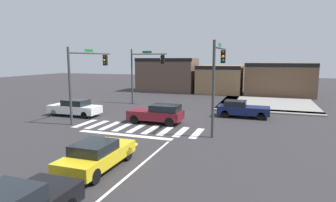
{
  "coord_description": "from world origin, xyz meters",
  "views": [
    {
      "loc": [
        8.73,
        -22.75,
        5.02
      ],
      "look_at": [
        0.96,
        -0.32,
        1.46
      ],
      "focal_mm": 30.15,
      "sensor_mm": 36.0,
      "label": 1
    }
  ],
  "objects_px": {
    "traffic_signal_northwest": "(145,67)",
    "car_yellow": "(97,155)",
    "car_navy": "(242,109)",
    "traffic_signal_southeast": "(218,70)",
    "car_maroon": "(158,113)",
    "traffic_signal_southwest": "(87,70)",
    "car_white": "(75,108)"
  },
  "relations": [
    {
      "from": "traffic_signal_northwest",
      "to": "car_maroon",
      "type": "bearing_deg",
      "value": -60.33
    },
    {
      "from": "traffic_signal_southeast",
      "to": "car_navy",
      "type": "height_order",
      "value": "traffic_signal_southeast"
    },
    {
      "from": "traffic_signal_northwest",
      "to": "car_yellow",
      "type": "bearing_deg",
      "value": -72.91
    },
    {
      "from": "traffic_signal_northwest",
      "to": "car_navy",
      "type": "height_order",
      "value": "traffic_signal_northwest"
    },
    {
      "from": "traffic_signal_southeast",
      "to": "car_yellow",
      "type": "height_order",
      "value": "traffic_signal_southeast"
    },
    {
      "from": "traffic_signal_northwest",
      "to": "traffic_signal_southwest",
      "type": "bearing_deg",
      "value": -97.99
    },
    {
      "from": "traffic_signal_southwest",
      "to": "car_navy",
      "type": "height_order",
      "value": "traffic_signal_southwest"
    },
    {
      "from": "traffic_signal_southwest",
      "to": "traffic_signal_northwest",
      "type": "bearing_deg",
      "value": -7.99
    },
    {
      "from": "car_yellow",
      "to": "car_navy",
      "type": "bearing_deg",
      "value": -20.52
    },
    {
      "from": "traffic_signal_southeast",
      "to": "car_maroon",
      "type": "height_order",
      "value": "traffic_signal_southeast"
    },
    {
      "from": "traffic_signal_southeast",
      "to": "car_white",
      "type": "bearing_deg",
      "value": 84.34
    },
    {
      "from": "car_navy",
      "to": "car_yellow",
      "type": "bearing_deg",
      "value": -110.52
    },
    {
      "from": "car_navy",
      "to": "traffic_signal_northwest",
      "type": "bearing_deg",
      "value": 160.3
    },
    {
      "from": "traffic_signal_northwest",
      "to": "car_white",
      "type": "relative_size",
      "value": 1.31
    },
    {
      "from": "traffic_signal_northwest",
      "to": "traffic_signal_southwest",
      "type": "xyz_separation_m",
      "value": [
        -1.25,
        -8.89,
        0.02
      ]
    },
    {
      "from": "traffic_signal_southwest",
      "to": "car_navy",
      "type": "bearing_deg",
      "value": -67.58
    },
    {
      "from": "traffic_signal_southwest",
      "to": "car_navy",
      "type": "relative_size",
      "value": 1.37
    },
    {
      "from": "traffic_signal_northwest",
      "to": "car_yellow",
      "type": "height_order",
      "value": "traffic_signal_northwest"
    },
    {
      "from": "traffic_signal_southwest",
      "to": "car_maroon",
      "type": "xyz_separation_m",
      "value": [
        6.07,
        0.41,
        -3.34
      ]
    },
    {
      "from": "traffic_signal_southeast",
      "to": "traffic_signal_southwest",
      "type": "distance_m",
      "value": 10.86
    },
    {
      "from": "traffic_signal_southeast",
      "to": "traffic_signal_southwest",
      "type": "bearing_deg",
      "value": 87.29
    },
    {
      "from": "car_navy",
      "to": "car_yellow",
      "type": "relative_size",
      "value": 1.02
    },
    {
      "from": "car_navy",
      "to": "car_maroon",
      "type": "relative_size",
      "value": 1.02
    },
    {
      "from": "traffic_signal_southeast",
      "to": "car_white",
      "type": "relative_size",
      "value": 1.33
    },
    {
      "from": "car_yellow",
      "to": "traffic_signal_southeast",
      "type": "bearing_deg",
      "value": -25.0
    },
    {
      "from": "traffic_signal_northwest",
      "to": "traffic_signal_southeast",
      "type": "distance_m",
      "value": 13.43
    },
    {
      "from": "traffic_signal_northwest",
      "to": "car_yellow",
      "type": "distance_m",
      "value": 19.21
    },
    {
      "from": "traffic_signal_northwest",
      "to": "traffic_signal_southeast",
      "type": "bearing_deg",
      "value": -44.4
    },
    {
      "from": "car_navy",
      "to": "car_white",
      "type": "bearing_deg",
      "value": -163.21
    },
    {
      "from": "traffic_signal_southeast",
      "to": "car_navy",
      "type": "distance_m",
      "value": 6.67
    },
    {
      "from": "traffic_signal_northwest",
      "to": "traffic_signal_southwest",
      "type": "relative_size",
      "value": 1.03
    },
    {
      "from": "car_navy",
      "to": "car_white",
      "type": "xyz_separation_m",
      "value": [
        -14.06,
        -4.24,
        0.0
      ]
    }
  ]
}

